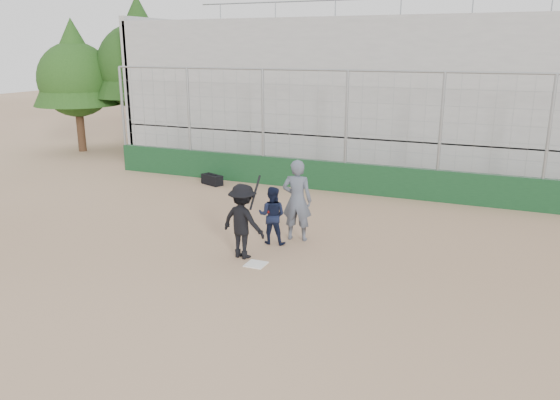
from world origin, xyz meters
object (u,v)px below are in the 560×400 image
at_px(catcher_crouched, 272,225).
at_px(umpire, 297,204).
at_px(equipment_bag, 212,180).
at_px(batter_at_plate, 243,221).

distance_m(catcher_crouched, umpire, 0.82).
xyz_separation_m(catcher_crouched, equipment_bag, (-4.40, 4.75, -0.32)).
relative_size(batter_at_plate, equipment_bag, 2.10).
bearing_deg(umpire, batter_at_plate, 58.90).
relative_size(umpire, equipment_bag, 2.06).
height_order(catcher_crouched, umpire, umpire).
height_order(umpire, equipment_bag, umpire).
distance_m(umpire, equipment_bag, 6.47).
bearing_deg(umpire, catcher_crouched, 42.21).
xyz_separation_m(umpire, equipment_bag, (-4.85, 4.22, -0.75)).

